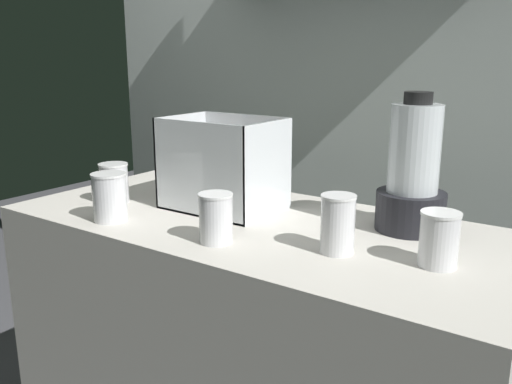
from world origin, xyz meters
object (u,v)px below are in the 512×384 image
object	(u,v)px
juice_cup_pomegranate_far_left	(114,185)
juice_cup_orange_middle	(216,221)
juice_cup_pomegranate_right	(338,226)
blender_pitcher	(413,177)
carrot_display_bin	(225,180)
juice_cup_orange_far_right	(439,242)
juice_cup_pomegranate_left	(110,199)

from	to	relation	value
juice_cup_pomegranate_far_left	juice_cup_orange_middle	xyz separation A→B (m)	(0.48, -0.10, -0.00)
juice_cup_pomegranate_right	juice_cup_orange_middle	bearing A→B (deg)	-159.18
blender_pitcher	juice_cup_pomegranate_far_left	bearing A→B (deg)	-162.91
carrot_display_bin	juice_cup_orange_far_right	xyz separation A→B (m)	(0.65, -0.10, -0.03)
juice_cup_orange_middle	juice_cup_pomegranate_right	bearing A→B (deg)	20.82
juice_cup_pomegranate_left	juice_cup_orange_middle	size ratio (longest dim) A/B	1.09
juice_cup_pomegranate_left	juice_cup_pomegranate_right	distance (m)	0.63
juice_cup_pomegranate_far_left	juice_cup_pomegranate_left	xyz separation A→B (m)	(0.13, -0.13, 0.01)
blender_pitcher	juice_cup_pomegranate_far_left	size ratio (longest dim) A/B	2.90
juice_cup_orange_middle	juice_cup_orange_far_right	bearing A→B (deg)	17.36
blender_pitcher	juice_cup_orange_far_right	world-z (taller)	blender_pitcher
carrot_display_bin	juice_cup_pomegranate_far_left	distance (m)	0.34
juice_cup_orange_middle	juice_cup_pomegranate_right	world-z (taller)	juice_cup_pomegranate_right
juice_cup_pomegranate_right	blender_pitcher	bearing A→B (deg)	73.07
juice_cup_pomegranate_left	juice_cup_orange_middle	world-z (taller)	juice_cup_pomegranate_left
carrot_display_bin	juice_cup_orange_far_right	distance (m)	0.66
juice_cup_orange_middle	juice_cup_orange_far_right	world-z (taller)	same
juice_cup_pomegranate_right	juice_cup_pomegranate_left	bearing A→B (deg)	-168.13
carrot_display_bin	juice_cup_pomegranate_left	size ratio (longest dim) A/B	2.46
juice_cup_orange_middle	juice_cup_pomegranate_right	distance (m)	0.29
blender_pitcher	juice_cup_orange_middle	bearing A→B (deg)	-134.12
juice_cup_orange_middle	juice_cup_orange_far_right	distance (m)	0.50
juice_cup_pomegranate_far_left	juice_cup_pomegranate_left	world-z (taller)	juice_cup_pomegranate_left
blender_pitcher	juice_cup_orange_middle	distance (m)	0.50
juice_cup_pomegranate_far_left	juice_cup_orange_far_right	world-z (taller)	juice_cup_pomegranate_far_left
carrot_display_bin	blender_pitcher	xyz separation A→B (m)	(0.51, 0.11, 0.05)
juice_cup_orange_far_right	juice_cup_pomegranate_far_left	bearing A→B (deg)	-177.23
juice_cup_orange_middle	carrot_display_bin	bearing A→B (deg)	123.76
blender_pitcher	juice_cup_pomegranate_right	world-z (taller)	blender_pitcher
blender_pitcher	juice_cup_orange_middle	size ratio (longest dim) A/B	2.92
blender_pitcher	juice_cup_pomegranate_right	bearing A→B (deg)	-106.93
juice_cup_pomegranate_right	juice_cup_orange_far_right	size ratio (longest dim) A/B	1.13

